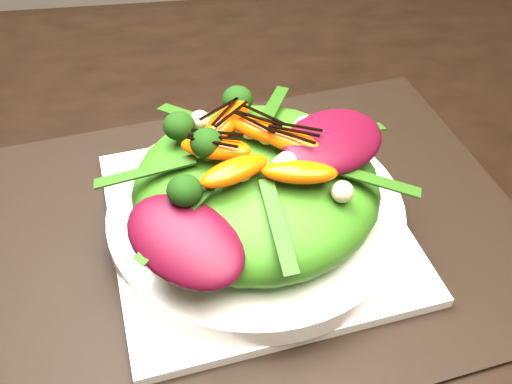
{
  "coord_description": "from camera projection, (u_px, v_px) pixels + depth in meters",
  "views": [
    {
      "loc": [
        -0.34,
        -0.32,
        1.14
      ],
      "look_at": [
        -0.3,
        0.02,
        0.8
      ],
      "focal_mm": 42.0,
      "sensor_mm": 36.0,
      "label": 1
    }
  ],
  "objects": [
    {
      "name": "placemat",
      "position": [
        256.0,
        229.0,
        0.52
      ],
      "size": [
        0.51,
        0.42,
        0.0
      ],
      "primitive_type": "cube",
      "rotation": [
        0.0,
        0.0,
        0.16
      ],
      "color": "black",
      "rests_on": "dining_table"
    },
    {
      "name": "plate_base",
      "position": [
        256.0,
        224.0,
        0.52
      ],
      "size": [
        0.28,
        0.28,
        0.01
      ],
      "primitive_type": "cube",
      "rotation": [
        0.0,
        0.0,
        0.15
      ],
      "color": "white",
      "rests_on": "placemat"
    },
    {
      "name": "salad_bowl",
      "position": [
        256.0,
        212.0,
        0.51
      ],
      "size": [
        0.32,
        0.32,
        0.02
      ],
      "primitive_type": "cylinder",
      "rotation": [
        0.0,
        0.0,
        -0.35
      ],
      "color": "white",
      "rests_on": "plate_base"
    },
    {
      "name": "lettuce_mound",
      "position": [
        256.0,
        186.0,
        0.48
      ],
      "size": [
        0.25,
        0.25,
        0.07
      ],
      "primitive_type": "ellipsoid",
      "rotation": [
        0.0,
        0.0,
        0.26
      ],
      "color": "#397716",
      "rests_on": "salad_bowl"
    },
    {
      "name": "radicchio_leaf",
      "position": [
        334.0,
        141.0,
        0.47
      ],
      "size": [
        0.11,
        0.11,
        0.02
      ],
      "primitive_type": "ellipsoid",
      "rotation": [
        0.0,
        0.0,
        0.61
      ],
      "color": "#450717",
      "rests_on": "lettuce_mound"
    },
    {
      "name": "orange_segment",
      "position": [
        256.0,
        125.0,
        0.48
      ],
      "size": [
        0.06,
        0.03,
        0.01
      ],
      "primitive_type": "ellipsoid",
      "rotation": [
        0.0,
        0.0,
        0.13
      ],
      "color": "#FF4A04",
      "rests_on": "lettuce_mound"
    },
    {
      "name": "broccoli_floret",
      "position": [
        168.0,
        135.0,
        0.46
      ],
      "size": [
        0.05,
        0.05,
        0.04
      ],
      "primitive_type": "sphere",
      "rotation": [
        0.0,
        0.0,
        -0.37
      ],
      "color": "black",
      "rests_on": "lettuce_mound"
    },
    {
      "name": "macadamia_nut",
      "position": [
        317.0,
        171.0,
        0.44
      ],
      "size": [
        0.02,
        0.02,
        0.02
      ],
      "primitive_type": "sphere",
      "rotation": [
        0.0,
        0.0,
        -0.32
      ],
      "color": "beige",
      "rests_on": "lettuce_mound"
    },
    {
      "name": "balsamic_drizzle",
      "position": [
        256.0,
        117.0,
        0.47
      ],
      "size": [
        0.04,
        0.01,
        0.0
      ],
      "primitive_type": "cube",
      "rotation": [
        0.0,
        0.0,
        0.13
      ],
      "color": "black",
      "rests_on": "orange_segment"
    }
  ]
}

